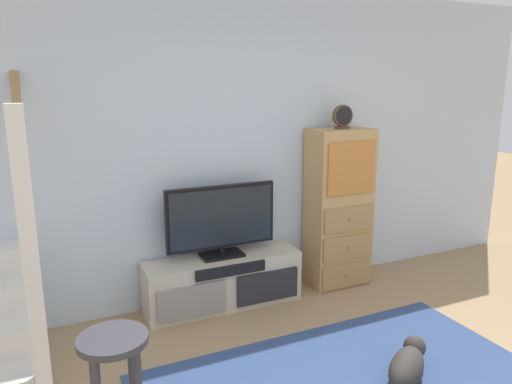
{
  "coord_description": "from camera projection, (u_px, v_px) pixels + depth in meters",
  "views": [
    {
      "loc": [
        -1.67,
        -1.43,
        1.91
      ],
      "look_at": [
        -0.08,
        2.0,
        1.04
      ],
      "focal_mm": 33.67,
      "sensor_mm": 36.0,
      "label": 1
    }
  ],
  "objects": [
    {
      "name": "media_console",
      "position": [
        223.0,
        281.0,
        4.14
      ],
      "size": [
        1.36,
        0.38,
        0.45
      ],
      "color": "#BCB29E",
      "rests_on": "ground_plane"
    },
    {
      "name": "bar_stool_near",
      "position": [
        115.0,
        371.0,
        2.33
      ],
      "size": [
        0.34,
        0.34,
        0.72
      ],
      "color": "#333338",
      "rests_on": "ground_plane"
    },
    {
      "name": "back_wall",
      "position": [
        242.0,
        146.0,
        4.25
      ],
      "size": [
        6.4,
        0.12,
        2.7
      ],
      "primitive_type": "cube",
      "color": "silver",
      "rests_on": "ground_plane"
    },
    {
      "name": "television",
      "position": [
        221.0,
        219.0,
        4.04
      ],
      "size": [
        0.96,
        0.22,
        0.62
      ],
      "color": "black",
      "rests_on": "media_console"
    },
    {
      "name": "side_cabinet",
      "position": [
        339.0,
        208.0,
        4.52
      ],
      "size": [
        0.58,
        0.38,
        1.49
      ],
      "color": "tan",
      "rests_on": "ground_plane"
    },
    {
      "name": "desk_clock",
      "position": [
        343.0,
        117.0,
        4.31
      ],
      "size": [
        0.19,
        0.08,
        0.22
      ],
      "color": "#4C3823",
      "rests_on": "side_cabinet"
    },
    {
      "name": "dog",
      "position": [
        408.0,
        365.0,
        3.11
      ],
      "size": [
        0.49,
        0.41,
        0.23
      ],
      "color": "#332D28",
      "rests_on": "ground_plane"
    }
  ]
}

